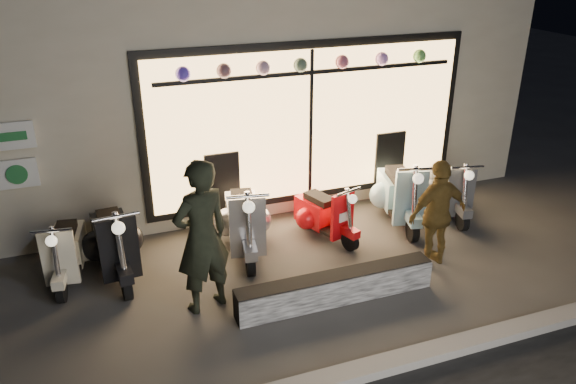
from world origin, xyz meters
name	(u,v)px	position (x,y,z in m)	size (l,w,h in m)	color
ground	(308,277)	(0.00, 0.00, 0.00)	(40.00, 40.00, 0.00)	#383533
kerb	(377,367)	(0.00, -2.00, 0.06)	(40.00, 0.25, 0.12)	slate
shop_building	(216,59)	(0.00, 4.98, 2.10)	(10.20, 6.23, 4.20)	beige
graffiti_barrier	(336,288)	(0.12, -0.65, 0.20)	(2.65, 0.28, 0.40)	black
scooter_silver	(244,219)	(-0.58, 1.14, 0.46)	(0.69, 1.61, 1.14)	black
scooter_red	(321,212)	(0.66, 1.10, 0.37)	(0.67, 1.28, 0.92)	black
scooter_black	(113,240)	(-2.47, 1.15, 0.45)	(0.58, 1.58, 1.12)	black
scooter_cream	(67,248)	(-3.09, 1.25, 0.39)	(0.56, 1.36, 0.97)	black
scooter_blue	(399,192)	(2.10, 1.19, 0.46)	(0.76, 1.60, 1.14)	black
scooter_grey	(446,188)	(3.00, 1.16, 0.41)	(0.66, 1.45, 1.03)	black
man	(202,237)	(-1.47, -0.19, 1.00)	(0.73, 0.48, 2.00)	black
woman	(438,214)	(1.83, -0.27, 0.79)	(0.93, 0.39, 1.58)	brown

